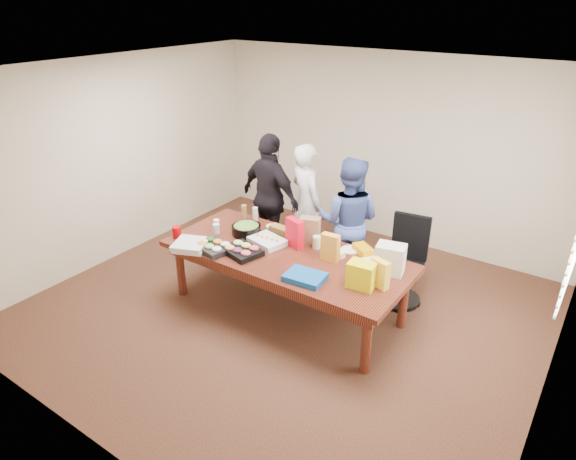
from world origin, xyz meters
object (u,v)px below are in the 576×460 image
Objects in this scene: person_center at (306,203)px; sheet_cake at (267,241)px; conference_table at (286,282)px; office_chair at (402,264)px; person_right at (348,221)px; salad_bowl at (246,230)px.

sheet_cake is (0.20, -1.15, -0.04)m from person_center.
office_chair reaches higher than conference_table.
office_chair is 1.59m from person_center.
person_right reaches higher than person_center.
person_center reaches higher than office_chair.
conference_table is 1.39m from person_center.
sheet_cake is (-0.55, -0.95, -0.04)m from person_right.
sheet_cake is (-1.33, -0.84, 0.27)m from office_chair.
person_right is (0.24, 1.01, 0.45)m from conference_table.
office_chair is at bearing 156.52° from person_right.
person_center is 1.00× the size of person_right.
person_center is at bearing -30.54° from person_right.
conference_table is 0.52m from sheet_cake.
conference_table is 2.73× the size of office_chair.
conference_table is 1.70× the size of person_center.
person_right is (0.75, -0.20, 0.00)m from person_center.
person_right is at bearing 43.93° from salad_bowl.
office_chair is 0.62× the size of person_center.
person_center is 1.17m from sheet_cake.
salad_bowl is (-0.91, -0.88, -0.02)m from person_right.
sheet_cake is at bearing -11.19° from salad_bowl.
sheet_cake is 1.13× the size of salad_bowl.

